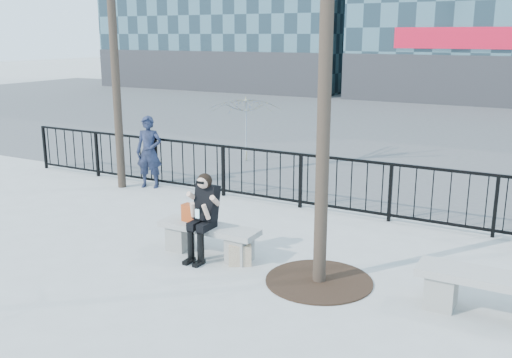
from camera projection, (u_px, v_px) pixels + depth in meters
The scene contains 11 objects.
ground at pixel (209, 255), 8.95m from camera, with size 120.00×120.00×0.00m, color #9B9A95.
street_surface at pixel (426, 125), 21.69m from camera, with size 60.00×23.00×0.01m, color #474747.
railing at pixel (291, 179), 11.36m from camera, with size 14.00×0.06×1.10m.
tree_grate at pixel (319, 281), 7.97m from camera, with size 1.50×1.50×0.02m, color black.
bench_main at pixel (209, 237), 8.87m from camera, with size 1.65×0.46×0.49m.
bench_second at pixel (494, 292), 6.89m from camera, with size 1.85×0.51×0.55m.
seated_woman at pixel (203, 217), 8.65m from camera, with size 0.50×0.64×1.34m.
handbag at pixel (192, 213), 8.96m from camera, with size 0.33×0.16×0.28m, color #AA3D14.
shopping_bag at pixel (240, 255), 8.49m from camera, with size 0.34×0.12×0.32m, color beige.
standing_man at pixel (149, 152), 12.72m from camera, with size 0.59×0.39×1.62m, color black.
vendor_umbrella at pixel (245, 129), 15.32m from camera, with size 1.93×1.96×1.77m, color gold.
Camera 1 is at (4.67, -6.99, 3.36)m, focal length 40.00 mm.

